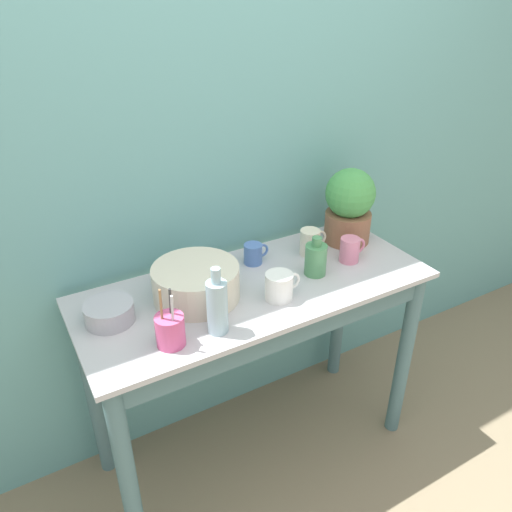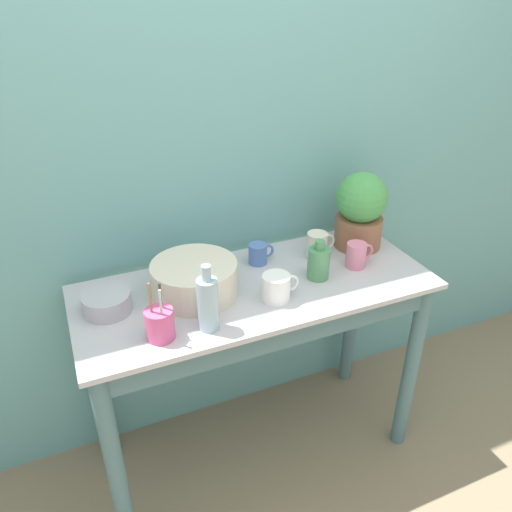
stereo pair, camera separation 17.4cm
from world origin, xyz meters
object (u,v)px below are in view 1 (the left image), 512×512
Objects in this scene: bottle_short at (316,259)px; bottle_tall at (217,306)px; potted_plant at (349,205)px; mug_blue at (254,254)px; mug_white at (280,286)px; bowl_small_steel at (109,312)px; utensil_cup at (170,330)px; mug_pink at (350,250)px; bowl_wash_large at (196,282)px; mug_cream at (310,242)px.

bottle_tall is at bearing -164.23° from bottle_short.
potted_plant is 3.01× the size of mug_blue.
bowl_small_steel is (-0.54, 0.16, -0.02)m from mug_white.
bowl_small_steel is 0.24m from utensil_cup.
mug_pink is 0.55× the size of utensil_cup.
mug_blue is at bearing 33.52° from utensil_cup.
bowl_wash_large is 0.21m from bottle_tall.
bottle_short is at bearing -6.73° from bowl_small_steel.
bowl_wash_large is 1.88× the size of bowl_small_steel.
mug_cream is (0.54, 0.27, -0.04)m from bottle_tall.
potted_plant is 0.80m from bottle_tall.
bottle_short reaches higher than mug_pink.
mug_pink reaches higher than mug_white.
mug_cream reaches higher than mug_pink.
potted_plant is 1.03m from bowl_small_steel.
mug_cream is at bearing 26.42° from bottle_tall.
mug_pink is at bearing -4.64° from bowl_small_steel.
bottle_tall is 2.19× the size of mug_blue.
bottle_tall reaches higher than mug_cream.
mug_white is (-0.20, -0.07, -0.02)m from bottle_short.
mug_pink is (0.64, 0.15, -0.05)m from bottle_tall.
potted_plant reaches higher than mug_cream.
potted_plant reaches higher than bottle_tall.
mug_pink is at bearing 12.75° from bottle_tall.
bowl_wash_large is 0.30m from bowl_small_steel.
utensil_cup is at bearing -159.69° from mug_cream.
bowl_small_steel is at bearing 173.27° from bottle_short.
potted_plant is 1.53× the size of utensil_cup.
bottle_tall is 0.60m from mug_cream.
bottle_short is at bearing -175.63° from mug_pink.
mug_cream is 0.58× the size of utensil_cup.
bottle_short is at bearing 10.94° from utensil_cup.
bottle_short is at bearing -9.56° from bowl_wash_large.
bowl_wash_large is 0.29m from mug_white.
mug_cream is (-0.20, -0.02, -0.11)m from potted_plant.
mug_cream is at bearing 129.46° from mug_pink.
utensil_cup is at bearing 175.34° from bottle_tall.
utensil_cup is at bearing -173.37° from mug_white.
bowl_wash_large reaches higher than mug_cream.
utensil_cup is (-0.15, 0.01, -0.04)m from bottle_tall.
bottle_short reaches higher than mug_blue.
bottle_tall is at bearing -153.58° from mug_cream.
potted_plant is at bearing 3.83° from bowl_small_steel.
potted_plant reaches higher than bowl_wash_large.
bowl_wash_large is at bearing 174.31° from mug_pink.
bowl_small_steel is 0.78× the size of utensil_cup.
utensil_cup is (-0.62, -0.12, -0.01)m from bottle_short.
mug_cream reaches higher than mug_blue.
mug_blue is (-0.33, 0.17, -0.01)m from mug_pink.
bowl_small_steel is (-0.75, 0.09, -0.03)m from bottle_short.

